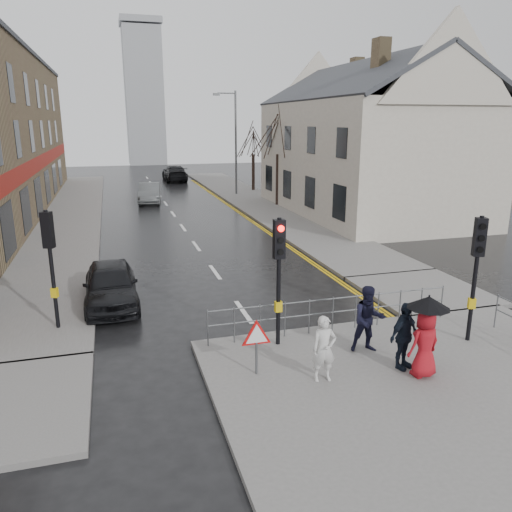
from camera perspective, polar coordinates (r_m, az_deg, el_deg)
ground at (r=13.28m, az=1.95°, el=-10.98°), size 120.00×120.00×0.00m
near_pavement at (r=11.84m, az=22.13°, el=-15.29°), size 10.00×9.00×0.14m
left_pavement at (r=34.91m, az=-20.54°, el=4.66°), size 4.00×44.00×0.14m
right_pavement at (r=38.18m, az=-0.42°, el=6.44°), size 4.00×40.00×0.14m
pavement_bridge_right at (r=18.53m, az=18.44°, el=-3.82°), size 4.00×4.20×0.14m
building_right_cream at (r=33.30m, az=12.37°, el=12.97°), size 9.00×16.40×10.10m
church_tower at (r=73.58m, az=-12.66°, el=17.25°), size 5.00×5.00×18.00m
traffic_signal_near_left at (r=12.64m, az=2.64°, el=-0.42°), size 0.28×0.27×3.40m
traffic_signal_near_right at (r=14.07m, az=23.97°, el=-0.12°), size 0.34×0.33×3.40m
traffic_signal_far_left at (r=14.82m, az=-22.51°, el=0.76°), size 0.34×0.33×3.40m
guard_railing_front at (r=14.12m, az=8.80°, el=-5.72°), size 7.14×0.04×1.00m
warning_sign at (r=11.58m, az=0.06°, el=-9.37°), size 0.80×0.07×1.35m
street_lamp at (r=40.49m, az=-2.58°, el=13.52°), size 1.83×0.25×8.00m
tree_near at (r=35.18m, az=2.54°, el=13.97°), size 2.40×2.40×6.58m
tree_far at (r=42.98m, az=-0.32°, el=13.25°), size 2.40×2.40×5.64m
pedestrian_a at (r=11.49m, az=7.78°, el=-10.47°), size 0.59×0.42×1.53m
pedestrian_b at (r=13.01m, az=12.74°, el=-7.07°), size 0.96×0.81×1.74m
pedestrian_with_umbrella at (r=12.06m, az=18.85°, el=-8.22°), size 0.96×0.96×1.95m
pedestrian_d at (r=12.39m, az=16.54°, el=-8.74°), size 1.04×0.74×1.64m
car_parked at (r=16.93m, az=-16.28°, el=-3.14°), size 1.72×4.18×1.42m
car_mid at (r=38.01m, az=-12.08°, el=7.06°), size 2.00×4.50×1.44m
car_far at (r=51.74m, az=-9.28°, el=9.33°), size 2.24×5.40×1.56m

